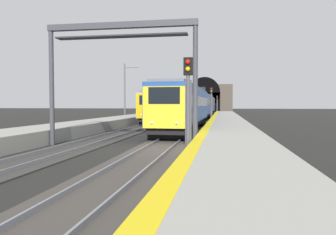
% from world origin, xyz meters
% --- Properties ---
extents(ground_plane, '(320.00, 320.00, 0.00)m').
position_xyz_m(ground_plane, '(0.00, 0.00, 0.00)').
color(ground_plane, black).
extents(platform_right, '(112.00, 3.56, 0.90)m').
position_xyz_m(platform_right, '(0.00, -3.89, 0.45)').
color(platform_right, '#9E9B93').
rests_on(platform_right, ground_plane).
extents(platform_left, '(112.00, 3.56, 0.90)m').
position_xyz_m(platform_left, '(0.00, 8.71, 0.45)').
color(platform_left, '#9E9B93').
rests_on(platform_left, ground_plane).
extents(platform_right_edge_strip, '(112.00, 0.50, 0.01)m').
position_xyz_m(platform_right_edge_strip, '(0.00, -2.36, 0.91)').
color(platform_right_edge_strip, yellow).
rests_on(platform_right_edge_strip, platform_right).
extents(track_main_line, '(160.00, 2.90, 0.21)m').
position_xyz_m(track_main_line, '(0.00, 0.00, 0.04)').
color(track_main_line, '#423D38').
rests_on(track_main_line, ground_plane).
extents(track_adjacent_line, '(160.00, 2.95, 0.21)m').
position_xyz_m(track_adjacent_line, '(0.00, 4.82, 0.04)').
color(track_adjacent_line, '#383533').
rests_on(track_adjacent_line, ground_plane).
extents(train_main_approaching, '(57.46, 3.26, 5.00)m').
position_xyz_m(train_main_approaching, '(31.58, 0.00, 2.33)').
color(train_main_approaching, '#264C99').
rests_on(train_main_approaching, ground_plane).
extents(train_adjacent_platform, '(39.18, 3.14, 4.89)m').
position_xyz_m(train_adjacent_platform, '(37.07, 4.82, 2.27)').
color(train_adjacent_platform, gray).
rests_on(train_adjacent_platform, ground_plane).
extents(railway_signal_near, '(0.39, 0.38, 4.46)m').
position_xyz_m(railway_signal_near, '(-3.22, -1.96, 2.65)').
color(railway_signal_near, '#4C4C54').
rests_on(railway_signal_near, ground_plane).
extents(railway_signal_mid, '(0.39, 0.38, 4.68)m').
position_xyz_m(railway_signal_mid, '(26.16, -1.96, 2.77)').
color(railway_signal_mid, '#4C4C54').
rests_on(railway_signal_mid, ground_plane).
extents(railway_signal_far, '(0.39, 0.38, 4.84)m').
position_xyz_m(railway_signal_far, '(73.88, -1.96, 2.85)').
color(railway_signal_far, '#4C4C54').
rests_on(railway_signal_far, ground_plane).
extents(overhead_signal_gantry, '(0.70, 8.91, 7.18)m').
position_xyz_m(overhead_signal_gantry, '(1.05, 2.41, 5.44)').
color(overhead_signal_gantry, '#3F3F47').
rests_on(overhead_signal_gantry, ground_plane).
extents(tunnel_portal, '(2.18, 18.16, 11.35)m').
position_xyz_m(tunnel_portal, '(90.44, 2.41, 4.51)').
color(tunnel_portal, '#51473D').
rests_on(tunnel_portal, ground_plane).
extents(catenary_mast_near, '(0.22, 2.26, 8.45)m').
position_xyz_m(catenary_mast_near, '(29.20, 10.85, 4.34)').
color(catenary_mast_near, '#595B60').
rests_on(catenary_mast_near, ground_plane).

